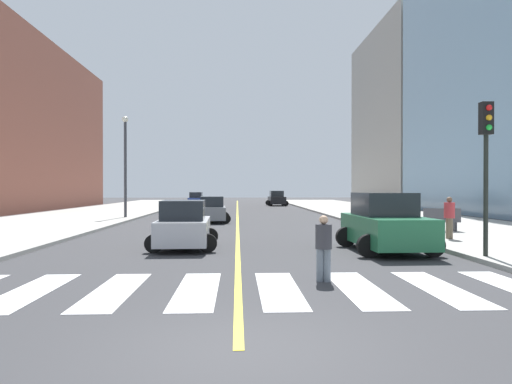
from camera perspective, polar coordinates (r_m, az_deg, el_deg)
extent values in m
plane|color=#333335|center=(6.98, -2.07, -18.30)|extent=(220.00, 220.00, 0.00)
cube|color=#9E9B93|center=(29.36, 22.42, -3.82)|extent=(10.00, 120.00, 0.15)
cube|color=#9E9B93|center=(29.34, -26.82, -3.84)|extent=(10.00, 120.00, 0.15)
cube|color=silver|center=(11.73, -25.10, -10.59)|extent=(0.90, 4.00, 0.01)
cube|color=silver|center=(11.17, -16.40, -11.13)|extent=(0.90, 4.00, 0.01)
cube|color=silver|center=(10.88, -6.97, -11.43)|extent=(0.90, 4.00, 0.01)
cube|color=silver|center=(10.88, 2.71, -11.42)|extent=(0.90, 4.00, 0.01)
cube|color=silver|center=(11.18, 12.12, -11.11)|extent=(0.90, 4.00, 0.01)
cube|color=silver|center=(11.74, 20.81, -10.56)|extent=(0.90, 4.00, 0.01)
cube|color=yellow|center=(46.66, -2.21, -2.31)|extent=(0.16, 80.00, 0.01)
cube|color=#9E9B93|center=(73.10, 20.43, 8.23)|extent=(18.00, 24.00, 24.36)
cube|color=slate|center=(31.72, -5.23, -2.48)|extent=(1.91, 3.90, 0.82)
cube|color=#1E2328|center=(31.46, -5.23, -1.16)|extent=(1.54, 1.98, 0.69)
cylinder|color=black|center=(32.93, -3.68, -2.92)|extent=(0.63, 0.23, 0.62)
cylinder|color=black|center=(32.94, -6.75, -2.92)|extent=(0.63, 0.23, 0.62)
cylinder|color=black|center=(30.56, -3.58, -3.18)|extent=(0.63, 0.23, 0.62)
cylinder|color=black|center=(30.57, -6.90, -3.19)|extent=(0.63, 0.23, 0.62)
cube|color=#B7B7BC|center=(18.20, -8.52, -4.55)|extent=(1.92, 4.06, 0.86)
cube|color=#1E2328|center=(17.91, -8.59, -2.15)|extent=(1.58, 2.05, 0.73)
cylinder|color=black|center=(19.42, -5.47, -5.22)|extent=(0.66, 0.23, 0.65)
cylinder|color=black|center=(19.57, -10.93, -5.19)|extent=(0.66, 0.23, 0.65)
cylinder|color=black|center=(16.94, -5.74, -6.06)|extent=(0.66, 0.23, 0.65)
cylinder|color=black|center=(17.11, -11.99, -6.00)|extent=(0.66, 0.23, 0.65)
cube|color=black|center=(61.86, 2.48, -0.98)|extent=(2.05, 4.34, 0.92)
cube|color=#1E2328|center=(62.10, 2.45, -0.21)|extent=(1.69, 2.19, 0.78)
cylinder|color=black|center=(60.45, 1.68, -1.35)|extent=(0.70, 0.24, 0.70)
cylinder|color=black|center=(60.67, 3.54, -1.35)|extent=(0.70, 0.24, 0.70)
cylinder|color=black|center=(63.10, 1.45, -1.28)|extent=(0.70, 0.24, 0.70)
cylinder|color=black|center=(63.31, 3.24, -1.27)|extent=(0.70, 0.24, 0.70)
cube|color=#2D479E|center=(60.93, -7.08, -1.07)|extent=(1.82, 3.94, 0.84)
cube|color=#1E2328|center=(60.68, -7.10, -0.36)|extent=(1.51, 1.98, 0.71)
cylinder|color=black|center=(62.07, -6.14, -1.34)|extent=(0.64, 0.21, 0.63)
cylinder|color=black|center=(62.24, -7.81, -1.33)|extent=(0.64, 0.21, 0.63)
cylinder|color=black|center=(59.65, -6.33, -1.41)|extent=(0.64, 0.21, 0.63)
cylinder|color=black|center=(59.82, -8.06, -1.41)|extent=(0.64, 0.21, 0.63)
cube|color=#236B42|center=(17.71, 15.14, -4.36)|extent=(2.24, 4.72, 1.00)
cube|color=#1E2328|center=(17.92, 14.86, -1.43)|extent=(1.84, 2.38, 0.84)
cylinder|color=black|center=(16.05, 13.18, -6.24)|extent=(0.76, 0.27, 0.75)
cylinder|color=black|center=(16.81, 20.24, -5.95)|extent=(0.76, 0.27, 0.75)
cylinder|color=black|center=(18.82, 10.58, -5.25)|extent=(0.76, 0.27, 0.75)
cylinder|color=black|center=(19.47, 16.75, -5.07)|extent=(0.76, 0.27, 0.75)
cylinder|color=black|center=(16.45, 25.56, -0.36)|extent=(0.14, 0.14, 3.75)
cube|color=black|center=(16.59, 25.59, 7.87)|extent=(0.36, 0.28, 1.00)
sphere|color=red|center=(16.48, 25.88, 8.98)|extent=(0.18, 0.18, 0.18)
sphere|color=orange|center=(16.44, 25.88, 7.94)|extent=(0.18, 0.18, 0.18)
sphere|color=green|center=(16.40, 25.87, 6.90)|extent=(0.18, 0.18, 0.18)
cube|color=#47474C|center=(25.23, 20.98, -3.25)|extent=(1.83, 0.66, 0.08)
cube|color=#47474C|center=(24.99, 21.17, -2.50)|extent=(1.80, 0.16, 0.60)
cube|color=#2D2D33|center=(25.03, 19.52, -3.87)|extent=(0.13, 0.48, 0.44)
cube|color=#2D2D33|center=(25.49, 22.41, -3.80)|extent=(0.13, 0.48, 0.44)
cylinder|color=slate|center=(11.79, 8.41, -8.58)|extent=(0.18, 0.18, 0.79)
cylinder|color=slate|center=(11.78, 7.60, -8.58)|extent=(0.18, 0.18, 0.79)
cylinder|color=#2D2D33|center=(11.70, 8.01, -5.25)|extent=(0.39, 0.39, 0.59)
sphere|color=tan|center=(11.67, 8.01, -3.28)|extent=(0.21, 0.21, 0.21)
cylinder|color=brown|center=(21.57, 21.81, -4.01)|extent=(0.20, 0.20, 0.86)
cylinder|color=brown|center=(21.41, 22.02, -4.04)|extent=(0.20, 0.20, 0.86)
cylinder|color=#B23338|center=(21.45, 21.92, -2.02)|extent=(0.43, 0.43, 0.65)
sphere|color=brown|center=(21.43, 21.93, -0.85)|extent=(0.23, 0.23, 0.23)
cylinder|color=#38383D|center=(36.16, -15.21, 2.62)|extent=(0.20, 0.20, 6.95)
sphere|color=silver|center=(36.48, -15.22, 8.32)|extent=(0.44, 0.44, 0.44)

